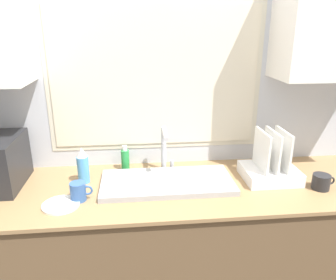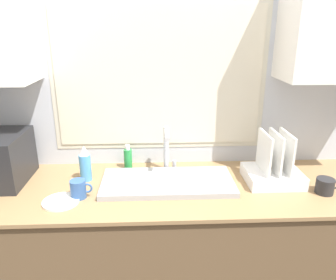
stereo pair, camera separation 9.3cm
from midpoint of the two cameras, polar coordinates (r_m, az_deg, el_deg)
countertop at (r=2.08m, az=-2.51°, el=-19.45°), size 2.53×0.69×0.92m
wall_back at (r=1.97m, az=-3.50°, el=9.06°), size 6.00×0.38×2.60m
sink_basin at (r=1.83m, az=-1.62°, el=-7.39°), size 0.73×0.34×0.03m
faucet at (r=1.93m, az=-1.95°, el=-1.09°), size 0.08×0.19×0.27m
dish_rack at (r=1.95m, az=16.04°, el=-4.70°), size 0.30×0.26×0.29m
spray_bottle at (r=1.89m, az=-15.98°, el=-4.36°), size 0.07×0.07×0.21m
soap_bottle at (r=2.02m, az=-8.78°, el=-3.34°), size 0.05×0.05×0.16m
mug_near_sink at (r=1.74m, az=-16.84°, el=-8.61°), size 0.11×0.08×0.10m
mug_by_rack at (r=1.94m, az=23.90°, el=-6.69°), size 0.12×0.09×0.08m
small_plate at (r=1.73m, az=-19.66°, el=-10.61°), size 0.18×0.18×0.01m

